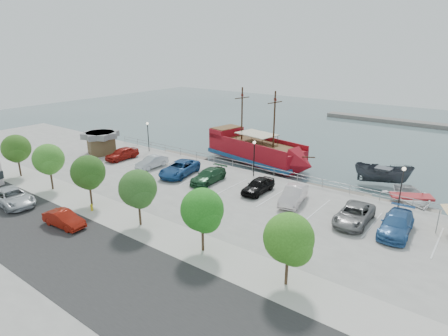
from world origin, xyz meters
The scene contains 33 objects.
ground centered at (0.00, 0.00, -1.00)m, with size 160.00×160.00×0.00m, color #44585C.
land_slab centered at (0.00, -21.00, -0.60)m, with size 100.00×58.00×1.20m, color gray.
street centered at (0.00, -16.00, 0.01)m, with size 100.00×8.00×0.04m, color #262626.
sidewalk centered at (0.00, -10.00, 0.01)m, with size 100.00×4.00×0.05m, color beige.
seawall_railing centered at (0.00, 7.80, 0.53)m, with size 50.00×0.06×1.00m.
far_shore centered at (10.00, 55.00, -0.60)m, with size 40.00×3.00×0.80m, color slate.
pirate_ship centered at (-3.00, 13.28, 0.79)m, with size 17.23×7.54×10.70m.
patrol_boat centered at (12.40, 14.93, 0.23)m, with size 2.40×6.37×2.47m, color #383C44.
speedboat centered at (16.37, 10.66, -0.31)m, with size 4.75×6.66×1.38m, color white.
dock_west centered at (-14.06, 9.20, -0.78)m, with size 7.78×2.22×0.44m, color gray.
dock_mid centered at (9.06, 9.20, -0.79)m, with size 7.28×2.08×0.42m, color slate.
dock_east centered at (15.67, 9.20, -0.79)m, with size 7.29×2.08×0.42m, color gray.
shed centered at (-22.40, 1.61, 1.67)m, with size 5.05×5.05×3.13m.
street_van centered at (-14.22, -14.52, 0.80)m, with size 2.64×5.72×1.59m, color silver.
street_sedan centered at (-6.03, -14.04, 0.68)m, with size 1.45×4.14×1.37m, color maroon.
fire_hydrant centered at (-6.83, -10.80, 0.39)m, with size 0.25×0.25×0.72m.
lamp_post_left centered at (-18.00, 6.50, 2.94)m, with size 0.36×0.36×4.28m.
lamp_post_mid centered at (0.00, 6.50, 2.94)m, with size 0.36×0.36×4.28m.
lamp_post_right centered at (16.00, 6.50, 2.94)m, with size 0.36×0.36×4.28m.
tree_a centered at (-21.85, -10.07, 3.30)m, with size 3.30×3.20×5.00m.
tree_b centered at (-14.85, -10.07, 3.30)m, with size 3.30×3.20×5.00m.
tree_c centered at (-7.85, -10.07, 3.30)m, with size 3.30×3.20×5.00m.
tree_d centered at (-0.85, -10.07, 3.30)m, with size 3.30×3.20×5.00m.
tree_e centered at (6.15, -10.07, 3.30)m, with size 3.30×3.20×5.00m.
tree_f centered at (13.15, -10.07, 3.30)m, with size 3.30×3.20×5.00m.
parked_car_a centered at (-17.89, 1.60, 0.81)m, with size 1.91×4.73×1.61m, color maroon.
parked_car_b centered at (-12.00, 1.54, 0.72)m, with size 1.53×4.40×1.45m, color #B8BEC4.
parked_car_c centered at (-7.24, 1.52, 0.84)m, with size 2.78×6.02×1.67m, color navy.
parked_car_d centered at (-2.98, 1.70, 0.75)m, with size 2.10×5.16×1.50m, color #1D4929.
parked_car_e centered at (3.16, 2.40, 0.78)m, with size 1.84×4.58×1.56m, color black.
parked_car_f centered at (7.35, 2.16, 0.83)m, with size 1.75×5.02×1.65m, color silver.
parked_car_g centered at (13.51, 1.47, 0.77)m, with size 2.54×5.51×1.53m, color slate.
parked_car_h centered at (16.93, 1.67, 0.81)m, with size 2.27×5.59×1.62m, color #2E5E99.
Camera 1 is at (22.17, -28.94, 14.83)m, focal length 30.00 mm.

